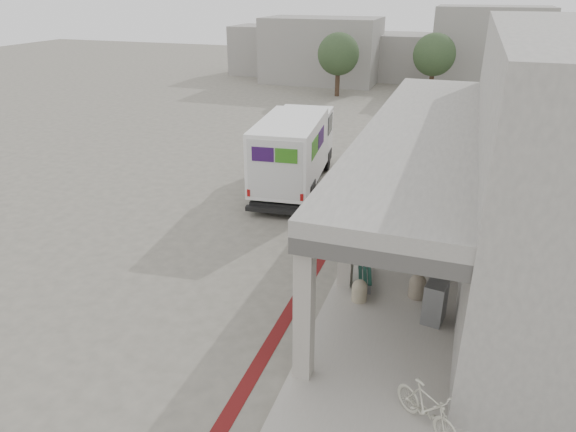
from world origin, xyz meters
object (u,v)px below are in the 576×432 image
at_px(bicycle_cream, 427,408).
at_px(fedex_truck, 294,149).
at_px(utility_cabinet, 435,302).
at_px(bench, 365,272).

bearing_deg(bicycle_cream, fedex_truck, 68.82).
height_order(utility_cabinet, bicycle_cream, utility_cabinet).
xyz_separation_m(bench, utility_cabinet, (2.05, -1.34, 0.27)).
xyz_separation_m(fedex_truck, utility_cabinet, (6.51, -8.33, -1.00)).
bearing_deg(bicycle_cream, bench, 63.43).
bearing_deg(fedex_truck, bench, -63.65).
relative_size(bench, utility_cabinet, 1.54).
height_order(fedex_truck, utility_cabinet, fedex_truck).
bearing_deg(bench, fedex_truck, 110.47).
bearing_deg(utility_cabinet, bicycle_cream, -78.27).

